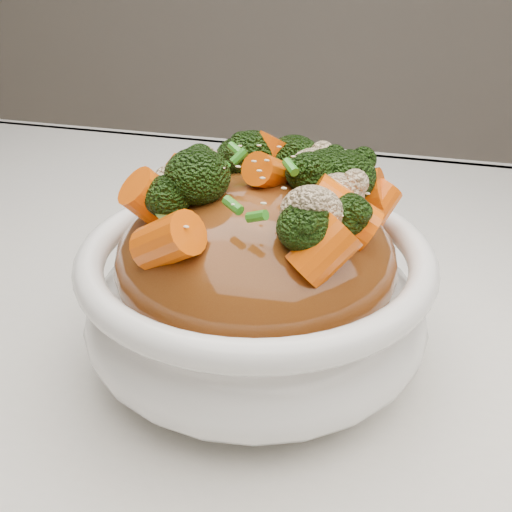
% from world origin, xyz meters
% --- Properties ---
extents(tablecloth, '(1.20, 0.80, 0.04)m').
position_xyz_m(tablecloth, '(0.00, 0.00, 0.73)').
color(tablecloth, silver).
rests_on(tablecloth, dining_table).
extents(bowl, '(0.27, 0.27, 0.09)m').
position_xyz_m(bowl, '(-0.04, -0.05, 0.79)').
color(bowl, white).
rests_on(bowl, tablecloth).
extents(sauce_base, '(0.22, 0.22, 0.10)m').
position_xyz_m(sauce_base, '(-0.04, -0.05, 0.83)').
color(sauce_base, '#653211').
rests_on(sauce_base, bowl).
extents(carrots, '(0.22, 0.22, 0.05)m').
position_xyz_m(carrots, '(-0.04, -0.05, 0.89)').
color(carrots, '#FF6208').
rests_on(carrots, sauce_base).
extents(broccoli, '(0.22, 0.22, 0.05)m').
position_xyz_m(broccoli, '(-0.04, -0.05, 0.89)').
color(broccoli, black).
rests_on(broccoli, sauce_base).
extents(cauliflower, '(0.22, 0.22, 0.04)m').
position_xyz_m(cauliflower, '(-0.04, -0.05, 0.89)').
color(cauliflower, beige).
rests_on(cauliflower, sauce_base).
extents(scallions, '(0.16, 0.16, 0.02)m').
position_xyz_m(scallions, '(-0.04, -0.05, 0.89)').
color(scallions, '#2D851E').
rests_on(scallions, sauce_base).
extents(sesame_seeds, '(0.20, 0.20, 0.01)m').
position_xyz_m(sesame_seeds, '(-0.04, -0.05, 0.89)').
color(sesame_seeds, beige).
rests_on(sesame_seeds, sauce_base).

